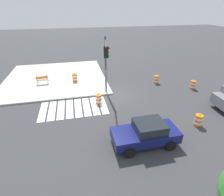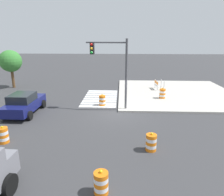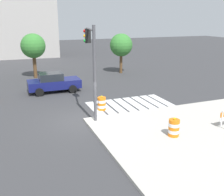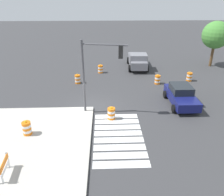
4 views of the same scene
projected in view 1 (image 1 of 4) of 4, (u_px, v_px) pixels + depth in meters
ground_plane at (113, 95)px, 17.62m from camera, size 120.00×120.00×0.00m
sidewalk_corner at (56, 77)px, 21.56m from camera, size 12.00×12.00×0.15m
crosswalk_stripes at (74, 108)px, 15.30m from camera, size 5.85×3.20×0.02m
sports_car at (146, 133)px, 11.09m from camera, size 4.30×2.15×1.63m
traffic_barrel_near_corner at (156, 79)px, 20.04m from camera, size 0.56×0.56×1.02m
traffic_barrel_crosswalk_end at (193, 85)px, 18.68m from camera, size 0.56×0.56×1.02m
traffic_barrel_median_far at (198, 120)px, 12.94m from camera, size 0.56×0.56×1.02m
traffic_barrel_far_curb at (99, 99)px, 15.87m from camera, size 0.56×0.56×1.02m
traffic_barrel_on_sidewalk at (75, 77)px, 20.17m from camera, size 0.56×0.56×1.02m
construction_barricade at (42, 79)px, 19.54m from camera, size 1.30×0.89×1.00m
traffic_light_pole at (106, 59)px, 15.15m from camera, size 0.74×3.26×5.50m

